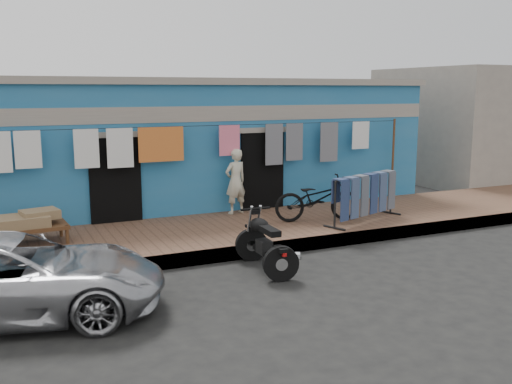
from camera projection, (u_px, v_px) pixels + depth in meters
name	position (u px, v px, depth m)	size (l,w,h in m)	color
ground	(307.00, 280.00, 9.37)	(80.00, 80.00, 0.00)	black
sidewalk	(236.00, 232.00, 12.03)	(28.00, 3.00, 0.25)	brown
curb	(266.00, 249.00, 10.73)	(28.00, 0.10, 0.25)	gray
building	(179.00, 143.00, 15.32)	(12.20, 5.20, 3.36)	#206599
neighbor_right	(483.00, 125.00, 19.81)	(6.00, 5.00, 3.80)	#9E9384
clothesline	(197.00, 148.00, 12.68)	(10.06, 0.06, 2.10)	brown
car	(10.00, 276.00, 7.73)	(1.92, 4.22, 1.19)	#B6B6BB
seated_person	(236.00, 181.00, 13.15)	(0.54, 0.36, 1.51)	beige
bicycle	(318.00, 193.00, 12.43)	(0.67, 1.88, 1.22)	black
motorcycle	(265.00, 242.00, 9.80)	(0.61, 1.60, 1.02)	black
charpoy	(20.00, 230.00, 10.50)	(1.82, 0.97, 0.59)	brown
jeans_rack	(365.00, 197.00, 12.43)	(2.23, 1.17, 1.06)	black
litter_a	(287.00, 257.00, 10.55)	(0.19, 0.15, 0.09)	silver
litter_b	(297.00, 255.00, 10.63)	(0.17, 0.13, 0.08)	silver
litter_c	(276.00, 264.00, 10.13)	(0.20, 0.16, 0.08)	silver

